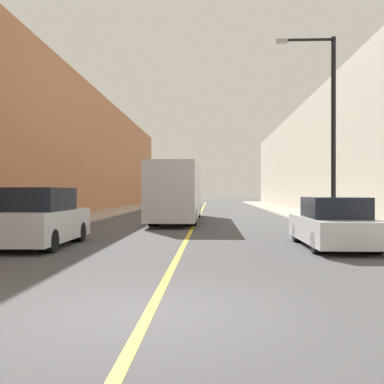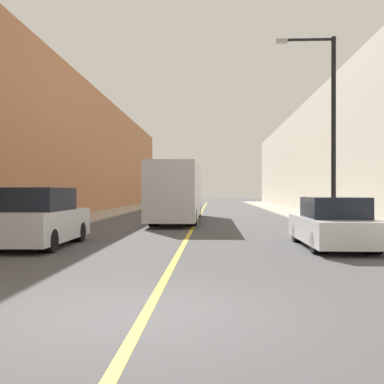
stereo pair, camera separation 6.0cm
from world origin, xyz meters
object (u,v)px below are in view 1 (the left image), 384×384
Objects in this scene: bus at (178,192)px; street_lamp_right at (329,121)px; parked_suv_left at (40,219)px; car_right_near at (333,225)px.

bus is 1.50× the size of street_lamp_right.
bus is at bearing 74.49° from parked_suv_left.
car_right_near is (9.20, 0.17, -0.16)m from parked_suv_left.
car_right_near is 0.57× the size of street_lamp_right.
parked_suv_left is at bearing -178.94° from car_right_near.
parked_suv_left is 0.96× the size of car_right_near.
parked_suv_left is 9.20m from car_right_near.
bus reaches higher than car_right_near.
bus is 2.61× the size of car_right_near.
street_lamp_right is at bearing -45.20° from bus.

